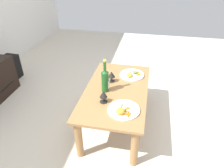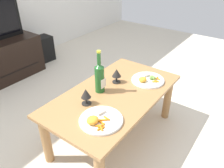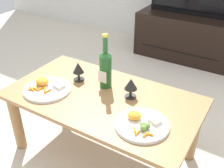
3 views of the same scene
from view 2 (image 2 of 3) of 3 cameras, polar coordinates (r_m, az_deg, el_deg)
The scene contains 8 objects.
ground_plane at distance 2.06m, azimuth 0.50°, elevation -12.90°, with size 6.40×6.40×0.00m, color beige.
dining_table at distance 1.82m, azimuth 0.56°, elevation -4.46°, with size 1.16×0.64×0.45m.
floor_speaker at distance 3.47m, azimuth -16.82°, elevation 8.67°, with size 0.21×0.21×0.36m, color black.
wine_bottle at distance 1.73m, azimuth -3.20°, elevation 1.90°, with size 0.07×0.08×0.35m.
goblet_left at distance 1.62m, azimuth -6.66°, elevation -2.60°, with size 0.07×0.07×0.13m.
goblet_right at distance 1.87m, azimuth 1.17°, elevation 2.67°, with size 0.08×0.08×0.12m.
dinner_plate_left at distance 1.49m, azimuth -3.08°, elevation -9.03°, with size 0.29×0.29×0.06m.
dinner_plate_right at distance 1.95m, azimuth 9.05°, elevation 1.12°, with size 0.28×0.28×0.05m.
Camera 2 is at (-1.21, -0.85, 1.43)m, focal length 35.93 mm.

